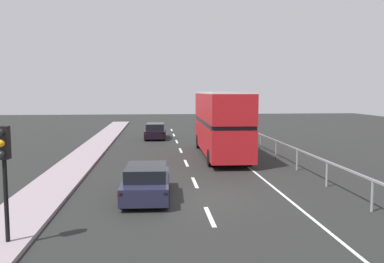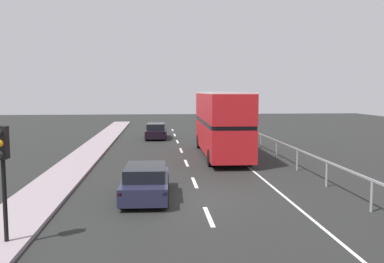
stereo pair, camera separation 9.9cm
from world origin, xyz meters
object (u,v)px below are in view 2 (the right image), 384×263
Objects in this scene: traffic_signal_pole at (2,156)px; hatchback_car_near at (146,182)px; sedan_car_ahead at (156,131)px; double_decker_bus_red at (221,122)px.

hatchback_car_near is at bearing 52.27° from traffic_signal_pole.
sedan_car_ahead is at bearing 80.69° from traffic_signal_pole.
hatchback_car_near is 20.52m from sedan_car_ahead.
traffic_signal_pole is at bearing -96.98° from sedan_car_ahead.
double_decker_bus_red is 2.28× the size of sedan_car_ahead.
traffic_signal_pole is 0.70× the size of sedan_car_ahead.
hatchback_car_near is 1.37× the size of traffic_signal_pole.
double_decker_bus_red is 11.36m from sedan_car_ahead.
traffic_signal_pole is (-3.76, -4.85, 1.91)m from hatchback_car_near.
double_decker_bus_red is at bearing 66.94° from hatchback_car_near.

